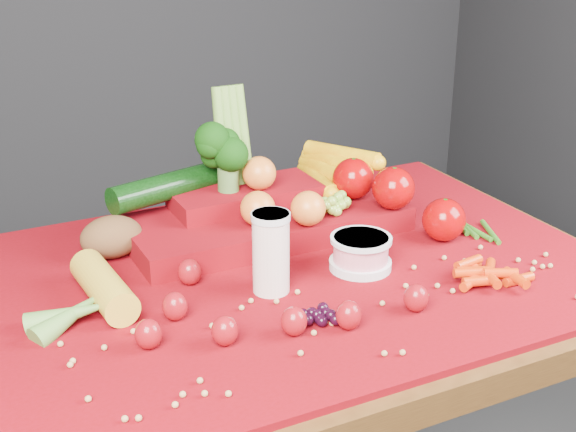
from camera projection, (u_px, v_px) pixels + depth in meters
name	position (u px, v px, depth m)	size (l,w,h in m)	color
table	(293.00, 322.00, 1.42)	(1.10, 0.80, 0.75)	#331E0B
red_cloth	(293.00, 270.00, 1.38)	(1.05, 0.75, 0.01)	#68030D
milk_glass	(271.00, 250.00, 1.27)	(0.06, 0.06, 0.14)	beige
yogurt_bowl	(361.00, 252.00, 1.36)	(0.11, 0.11, 0.06)	silver
strawberry_scatter	(257.00, 308.00, 1.19)	(0.44, 0.28, 0.05)	maroon
dark_grape_cluster	(318.00, 317.00, 1.19)	(0.06, 0.05, 0.03)	black
soybean_scatter	(353.00, 317.00, 1.21)	(0.84, 0.24, 0.01)	tan
corn_ear	(83.00, 305.00, 1.21)	(0.19, 0.24, 0.06)	gold
potato	(112.00, 237.00, 1.40)	(0.11, 0.08, 0.08)	#503519
baby_carrot_pile	(492.00, 273.00, 1.32)	(0.17, 0.17, 0.03)	#BE2C06
green_bean_pile	(472.00, 228.00, 1.52)	(0.14, 0.12, 0.01)	#2A6116
produce_mound	(280.00, 202.00, 1.50)	(0.60, 0.37, 0.27)	#68030D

